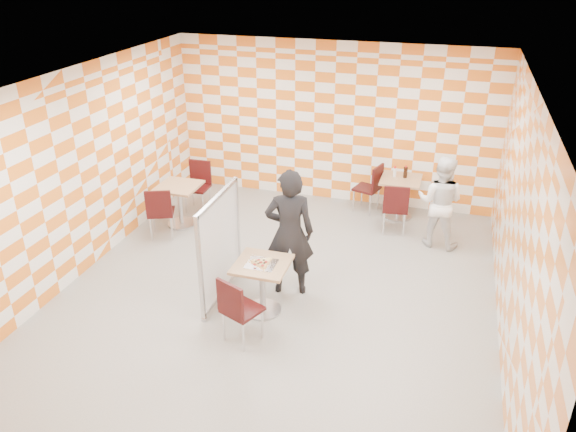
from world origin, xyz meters
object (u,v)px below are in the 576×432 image
Objects in this scene: main_table at (262,279)px; man_white at (440,202)px; second_table at (400,191)px; chair_empty_far at (199,181)px; soda_bottle at (405,172)px; chair_second_front at (395,205)px; chair_empty_near at (160,210)px; chair_main_front at (237,307)px; man_dark at (289,233)px; sport_bottle at (395,172)px; chair_second_side at (372,185)px; partition at (220,246)px; empty_table at (180,198)px.

man_white is at bearing 50.87° from main_table.
second_table is 0.49× the size of man_white.
soda_bottle is at bearing 11.79° from chair_empty_far.
chair_second_front is 0.76m from man_white.
soda_bottle is (0.06, 0.07, 0.34)m from second_table.
chair_main_front is at bearing -44.85° from chair_empty_near.
man_dark is 8.09× the size of soda_bottle.
sport_bottle is 0.87× the size of soda_bottle.
main_table is 3.79m from sport_bottle.
second_table is at bearing -132.59° from soda_bottle.
man_white is 1.25m from sport_bottle.
chair_empty_far is 0.60× the size of man_white.
second_table is 0.53m from chair_second_side.
chair_second_front is at bearing 19.07° from chair_empty_near.
partition is at bearing -115.22° from chair_second_side.
soda_bottle is (3.78, 2.07, 0.31)m from chair_empty_near.
man_dark reaches higher than chair_second_side.
chair_second_front and chair_empty_far have the same top height.
chair_main_front is at bearing -107.64° from sport_bottle.
sport_bottle reaches higher than chair_second_front.
chair_second_front is at bearing -0.22° from chair_empty_far.
empty_table is 3.54m from chair_main_front.
empty_table is 0.81× the size of chair_empty_near.
chair_second_side is 0.50× the size of man_dark.
chair_second_side is (-0.52, 0.05, 0.04)m from second_table.
man_dark is at bearing 71.42° from main_table.
chair_second_front is 0.50× the size of man_dark.
empty_table is 3.26× the size of soda_bottle.
chair_empty_near is 4.62× the size of sport_bottle.
chair_second_front is 3.62m from chair_empty_far.
chair_second_front is (1.42, 2.77, 0.04)m from main_table.
chair_empty_far is at bearing 179.78° from chair_second_front.
sport_bottle is at bearing 22.71° from empty_table.
main_table is 0.48× the size of partition.
chair_empty_far is (-3.10, -0.76, 0.00)m from chair_second_side.
empty_table is at bearing -158.82° from second_table.
chair_second_side is at bearing 25.14° from empty_table.
sport_bottle is at bearing 72.36° from chair_main_front.
man_white reaches higher than chair_empty_far.
man_white is at bearing -50.43° from second_table.
chair_empty_near is at bearing -94.25° from chair_empty_far.
second_table is at bearing 21.18° from empty_table.
empty_table is at bearing -158.25° from soda_bottle.
partition is 3.97m from soda_bottle.
chair_empty_near is 4.32m from soda_bottle.
soda_bottle is (0.19, 0.01, 0.01)m from sport_bottle.
chair_empty_far is (0.04, 0.71, 0.04)m from empty_table.
soda_bottle is (1.55, 4.29, 0.31)m from chair_main_front.
second_table is at bearing -128.14° from man_dark.
main_table is at bearing -17.16° from partition.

